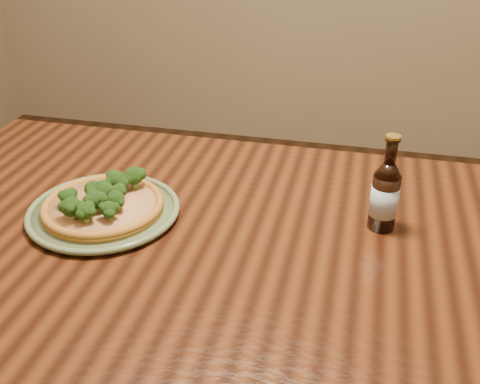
% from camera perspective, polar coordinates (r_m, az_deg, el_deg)
% --- Properties ---
extents(table, '(1.60, 0.90, 0.75)m').
position_cam_1_polar(table, '(1.19, 0.24, -8.17)').
color(table, '#441F0E').
rests_on(table, ground).
extents(plate, '(0.32, 0.32, 0.02)m').
position_cam_1_polar(plate, '(1.23, -13.66, -1.89)').
color(plate, '#5F724E').
rests_on(plate, table).
extents(pizza, '(0.26, 0.26, 0.07)m').
position_cam_1_polar(pizza, '(1.22, -13.75, -1.14)').
color(pizza, '#AA6D26').
rests_on(pizza, plate).
extents(beer_bottle, '(0.06, 0.06, 0.21)m').
position_cam_1_polar(beer_bottle, '(1.16, 14.51, -0.29)').
color(beer_bottle, black).
rests_on(beer_bottle, table).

